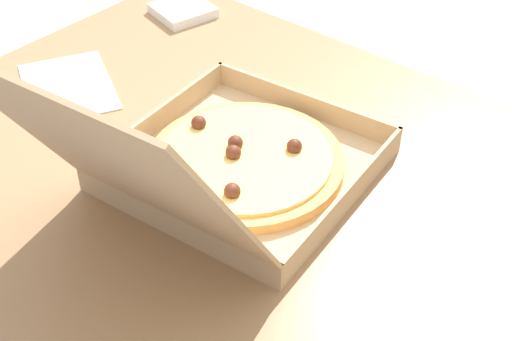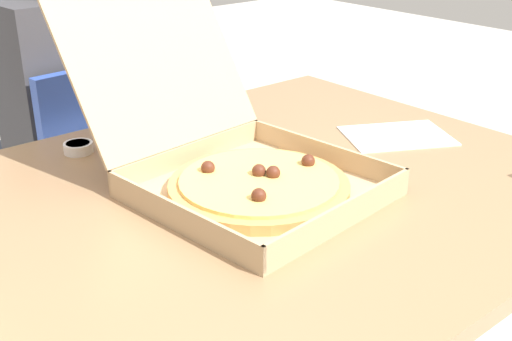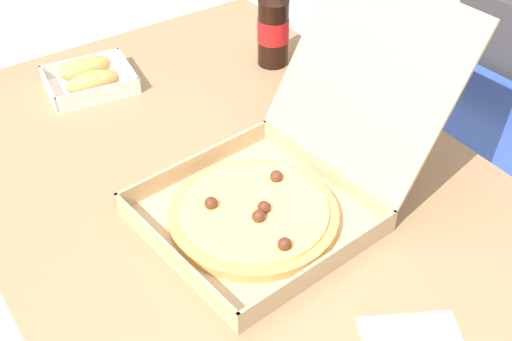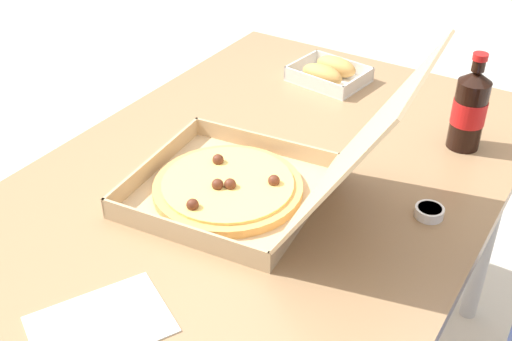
{
  "view_description": "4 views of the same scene",
  "coord_description": "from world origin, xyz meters",
  "px_view_note": "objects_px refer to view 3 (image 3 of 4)",
  "views": [
    {
      "loc": [
        -0.45,
        0.6,
        1.41
      ],
      "look_at": [
        0.05,
        0.0,
        0.77
      ],
      "focal_mm": 49.1,
      "sensor_mm": 36.0,
      "label": 1
    },
    {
      "loc": [
        -0.53,
        -0.77,
        1.21
      ],
      "look_at": [
        0.08,
        -0.04,
        0.78
      ],
      "focal_mm": 45.38,
      "sensor_mm": 36.0,
      "label": 2
    },
    {
      "loc": [
        0.84,
        -0.52,
        1.58
      ],
      "look_at": [
        0.02,
        0.03,
        0.77
      ],
      "focal_mm": 48.44,
      "sensor_mm": 36.0,
      "label": 3
    },
    {
      "loc": [
        0.95,
        0.58,
        1.49
      ],
      "look_at": [
        0.01,
        -0.02,
        0.74
      ],
      "focal_mm": 44.86,
      "sensor_mm": 36.0,
      "label": 4
    }
  ],
  "objects_px": {
    "pizza_box_open": "(275,189)",
    "cola_bottle": "(273,27)",
    "dipping_sauce_cup": "(359,113)",
    "bread_side_box": "(89,78)",
    "chair": "(507,191)"
  },
  "relations": [
    {
      "from": "pizza_box_open",
      "to": "cola_bottle",
      "type": "bearing_deg",
      "value": 145.61
    },
    {
      "from": "dipping_sauce_cup",
      "to": "pizza_box_open",
      "type": "bearing_deg",
      "value": -66.24
    },
    {
      "from": "pizza_box_open",
      "to": "bread_side_box",
      "type": "bearing_deg",
      "value": -168.8
    },
    {
      "from": "chair",
      "to": "pizza_box_open",
      "type": "bearing_deg",
      "value": -93.13
    },
    {
      "from": "chair",
      "to": "bread_side_box",
      "type": "height_order",
      "value": "chair"
    },
    {
      "from": "cola_bottle",
      "to": "dipping_sauce_cup",
      "type": "bearing_deg",
      "value": 4.79
    },
    {
      "from": "chair",
      "to": "dipping_sauce_cup",
      "type": "relative_size",
      "value": 14.82
    },
    {
      "from": "chair",
      "to": "pizza_box_open",
      "type": "relative_size",
      "value": 1.46
    },
    {
      "from": "pizza_box_open",
      "to": "bread_side_box",
      "type": "height_order",
      "value": "pizza_box_open"
    },
    {
      "from": "cola_bottle",
      "to": "bread_side_box",
      "type": "bearing_deg",
      "value": -108.98
    },
    {
      "from": "chair",
      "to": "bread_side_box",
      "type": "distance_m",
      "value": 1.03
    },
    {
      "from": "cola_bottle",
      "to": "dipping_sauce_cup",
      "type": "xyz_separation_m",
      "value": [
        0.29,
        0.02,
        -0.08
      ]
    },
    {
      "from": "chair",
      "to": "dipping_sauce_cup",
      "type": "xyz_separation_m",
      "value": [
        -0.18,
        -0.35,
        0.27
      ]
    },
    {
      "from": "bread_side_box",
      "to": "cola_bottle",
      "type": "xyz_separation_m",
      "value": [
        0.14,
        0.41,
        0.07
      ]
    },
    {
      "from": "chair",
      "to": "pizza_box_open",
      "type": "xyz_separation_m",
      "value": [
        -0.04,
        -0.67,
        0.3
      ]
    }
  ]
}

